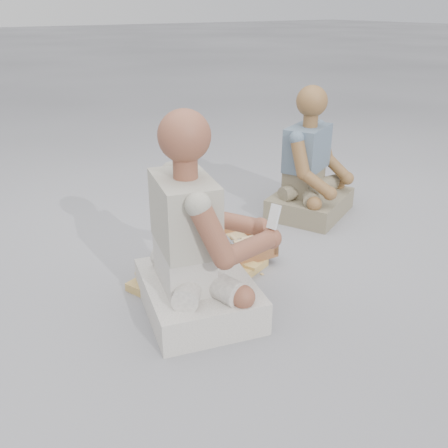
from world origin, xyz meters
TOP-DOWN VIEW (x-y plane):
  - ground at (0.00, 0.00)m, footprint 60.00×60.00m
  - carved_panel at (-0.14, 0.22)m, footprint 0.72×0.60m
  - tool_tray at (0.06, 0.32)m, footprint 0.48×0.39m
  - chisel_0 at (0.13, 0.21)m, footprint 0.13×0.20m
  - chisel_1 at (0.20, 0.34)m, footprint 0.22×0.05m
  - chisel_2 at (0.15, 0.47)m, footprint 0.06×0.22m
  - chisel_3 at (0.21, 0.32)m, footprint 0.22×0.07m
  - chisel_4 at (0.15, 0.33)m, footprint 0.22×0.04m
  - chisel_5 at (0.05, 0.35)m, footprint 0.20×0.12m
  - chisel_6 at (0.16, 0.35)m, footprint 0.06×0.22m
  - chisel_7 at (0.07, 0.27)m, footprint 0.16×0.18m
  - wood_chip_0 at (0.25, 0.41)m, footprint 0.02×0.02m
  - wood_chip_1 at (-0.09, 0.34)m, footprint 0.02×0.02m
  - wood_chip_2 at (0.26, 0.45)m, footprint 0.02×0.02m
  - wood_chip_3 at (0.00, 0.44)m, footprint 0.02×0.02m
  - wood_chip_4 at (-0.01, 0.14)m, footprint 0.02×0.02m
  - wood_chip_5 at (-0.12, 0.70)m, footprint 0.02×0.02m
  - wood_chip_6 at (0.25, 0.24)m, footprint 0.02×0.02m
  - wood_chip_7 at (0.03, 0.05)m, footprint 0.02×0.02m
  - wood_chip_8 at (0.14, 0.08)m, footprint 0.02×0.02m
  - wood_chip_9 at (-0.15, 0.54)m, footprint 0.02×0.02m
  - craftsman at (-0.29, -0.01)m, footprint 0.65×0.66m
  - companion at (0.87, 0.56)m, footprint 0.65×0.60m
  - mobile_phone at (0.01, -0.14)m, footprint 0.06×0.06m

SIDE VIEW (x-z plane):
  - ground at x=0.00m, z-range 0.00..0.00m
  - wood_chip_0 at x=0.25m, z-range 0.00..0.00m
  - wood_chip_1 at x=-0.09m, z-range 0.00..0.00m
  - wood_chip_2 at x=0.26m, z-range 0.00..0.00m
  - wood_chip_3 at x=0.00m, z-range 0.00..0.00m
  - wood_chip_4 at x=-0.01m, z-range 0.00..0.00m
  - wood_chip_5 at x=-0.12m, z-range 0.00..0.00m
  - wood_chip_6 at x=0.25m, z-range 0.00..0.00m
  - wood_chip_7 at x=0.03m, z-range 0.00..0.00m
  - wood_chip_8 at x=0.14m, z-range 0.00..0.00m
  - wood_chip_9 at x=-0.15m, z-range 0.00..0.00m
  - carved_panel at x=-0.14m, z-range 0.00..0.04m
  - tool_tray at x=0.06m, z-range 0.03..0.09m
  - chisel_0 at x=0.13m, z-range 0.05..0.08m
  - chisel_7 at x=0.07m, z-range 0.06..0.08m
  - chisel_4 at x=0.15m, z-range 0.06..0.09m
  - chisel_6 at x=0.16m, z-range 0.06..0.09m
  - chisel_1 at x=0.20m, z-range 0.07..0.09m
  - chisel_3 at x=0.21m, z-range 0.07..0.09m
  - chisel_5 at x=0.05m, z-range 0.07..0.09m
  - chisel_2 at x=0.15m, z-range 0.07..0.09m
  - companion at x=0.87m, z-range -0.14..0.68m
  - craftsman at x=-0.29m, z-range -0.14..0.75m
  - mobile_phone at x=0.01m, z-range 0.37..0.48m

